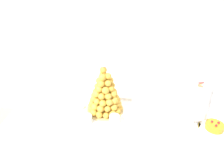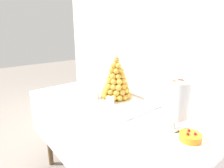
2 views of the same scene
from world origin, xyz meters
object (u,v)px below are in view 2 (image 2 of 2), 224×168
dessert_cup_left (85,90)px  wine_glass (111,75)px  dessert_cup_mid_left (95,96)px  dessert_cup_centre (110,101)px  creme_brulee_ramekin (102,90)px  croquembouche (116,81)px  macaron_goblet (176,99)px  fruit_tart_plate (190,138)px  serving_tray (113,99)px  dessert_cup_mid_right (124,109)px

dessert_cup_left → wine_glass: (-0.02, 0.29, 0.08)m
dessert_cup_mid_left → dessert_cup_centre: (0.17, 0.02, 0.00)m
dessert_cup_centre → dessert_cup_left: bearing=-178.3°
dessert_cup_centre → creme_brulee_ramekin: (-0.26, 0.12, -0.01)m
dessert_cup_left → dessert_cup_centre: 0.33m
croquembouche → dessert_cup_left: croquembouche is taller
macaron_goblet → fruit_tart_plate: macaron_goblet is taller
macaron_goblet → wine_glass: size_ratio=1.96×
dessert_cup_centre → wine_glass: (-0.35, 0.28, 0.07)m
serving_tray → croquembouche: croquembouche is taller
croquembouche → fruit_tart_plate: (0.67, -0.09, -0.13)m
dessert_cup_centre → macaron_goblet: (0.47, 0.07, 0.14)m
croquembouche → dessert_cup_mid_right: bearing=-30.1°
macaron_goblet → wine_glass: 0.85m
dessert_cup_mid_left → wine_glass: 0.36m
dessert_cup_left → dessert_cup_centre: (0.33, 0.01, 0.00)m
serving_tray → dessert_cup_left: size_ratio=13.51×
dessert_cup_mid_left → creme_brulee_ramekin: (-0.10, 0.14, -0.01)m
wine_glass → fruit_tart_plate: bearing=-15.0°
croquembouche → dessert_cup_mid_right: croquembouche is taller
serving_tray → dessert_cup_mid_right: (0.24, -0.10, 0.03)m
dessert_cup_centre → macaron_goblet: bearing=7.9°
wine_glass → dessert_cup_mid_right: bearing=-30.3°
croquembouche → dessert_cup_left: bearing=-152.4°
serving_tray → dessert_cup_centre: bearing=-47.2°
serving_tray → macaron_goblet: macaron_goblet is taller
dessert_cup_centre → wine_glass: size_ratio=0.41×
dessert_cup_centre → wine_glass: 0.46m
wine_glass → creme_brulee_ramekin: bearing=-61.4°
dessert_cup_left → dessert_cup_mid_left: dessert_cup_mid_left is taller
dessert_cup_left → dessert_cup_mid_right: (0.49, -0.01, 0.00)m
dessert_cup_mid_right → wine_glass: bearing=149.7°
croquembouche → macaron_goblet: bearing=-5.9°
creme_brulee_ramekin → fruit_tart_plate: bearing=-6.3°
dessert_cup_centre → dessert_cup_mid_right: 0.16m
croquembouche → dessert_cup_left: (-0.25, -0.13, -0.12)m
croquembouche → macaron_goblet: (0.55, -0.06, 0.03)m
creme_brulee_ramekin → dessert_cup_centre: bearing=-25.2°
creme_brulee_ramekin → dessert_cup_left: bearing=-116.7°
croquembouche → dessert_cup_mid_left: 0.20m
wine_glass → serving_tray: bearing=-35.9°
dessert_cup_mid_left → dessert_cup_mid_right: bearing=0.4°
serving_tray → dessert_cup_mid_right: dessert_cup_mid_right is taller
dessert_cup_mid_left → wine_glass: bearing=121.3°
dessert_cup_mid_right → dessert_cup_mid_left: bearing=-179.6°
dessert_cup_left → fruit_tart_plate: size_ratio=0.26×
fruit_tart_plate → dessert_cup_mid_left: bearing=-176.5°
macaron_goblet → dessert_cup_left: bearing=-174.6°
dessert_cup_centre → creme_brulee_ramekin: bearing=154.8°
dessert_cup_mid_left → fruit_tart_plate: dessert_cup_mid_left is taller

